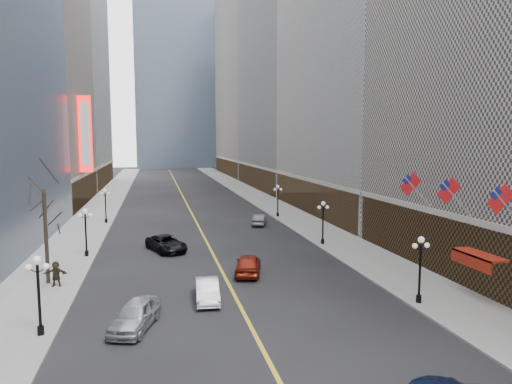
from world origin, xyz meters
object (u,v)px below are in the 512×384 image
streetlamp_east_1 (420,263)px  car_nb_near (135,315)px  streetlamp_west_2 (86,227)px  car_sb_mid (248,264)px  streetlamp_east_2 (323,218)px  car_nb_mid (207,290)px  car_nb_far (166,243)px  streetlamp_west_1 (38,287)px  streetlamp_east_3 (278,197)px  car_sb_far (260,220)px  streetlamp_west_3 (105,202)px

streetlamp_east_1 → car_nb_near: streetlamp_east_1 is taller
streetlamp_west_2 → car_sb_mid: bearing=-31.9°
streetlamp_east_2 → streetlamp_west_2: same height
car_nb_mid → car_nb_far: 15.25m
streetlamp_west_1 → car_sb_mid: 16.82m
car_nb_near → car_sb_mid: car_sb_mid is taller
streetlamp_west_1 → streetlamp_east_1: bearing=0.0°
streetlamp_east_1 → streetlamp_west_2: same height
streetlamp_east_1 → car_nb_mid: streetlamp_east_1 is taller
car_nb_near → car_sb_mid: bearing=65.7°
car_nb_far → streetlamp_east_3: bearing=25.1°
streetlamp_east_3 → car_nb_near: bearing=-117.2°
car_nb_far → car_sb_far: (12.27, 11.75, -0.06)m
streetlamp_west_2 → streetlamp_west_3: bearing=90.0°
streetlamp_west_1 → car_sb_mid: streetlamp_west_1 is taller
streetlamp_west_3 → car_sb_far: (19.69, -5.33, -2.17)m
streetlamp_west_1 → car_nb_mid: (9.80, 3.85, -2.17)m
car_nb_mid → car_sb_mid: size_ratio=0.88×
car_nb_near → streetlamp_west_1: bearing=-160.4°
car_sb_mid → car_sb_far: 22.07m
car_nb_near → car_nb_far: bearing=101.7°
streetlamp_east_3 → streetlamp_east_2: bearing=-90.0°
streetlamp_west_3 → car_nb_far: bearing=-66.5°
car_nb_near → car_nb_mid: 5.99m
streetlamp_east_3 → streetlamp_west_2: size_ratio=1.00×
car_sb_mid → streetlamp_west_2: bearing=-17.5°
streetlamp_west_3 → car_nb_near: streetlamp_west_3 is taller
streetlamp_west_2 → car_sb_mid: 16.39m
car_nb_near → car_sb_mid: (8.65, 9.31, 0.02)m
car_nb_far → streetlamp_west_2: bearing=165.6°
streetlamp_east_1 → car_nb_far: size_ratio=0.80×
streetlamp_east_2 → streetlamp_west_2: bearing=180.0°
streetlamp_west_2 → car_nb_near: (5.15, -17.91, -2.07)m
streetlamp_east_1 → car_sb_far: size_ratio=1.02×
streetlamp_east_1 → streetlamp_east_3: (0.00, 36.00, 0.00)m
streetlamp_east_2 → streetlamp_west_3: bearing=142.7°
streetlamp_east_1 → streetlamp_east_2: bearing=90.0°
streetlamp_west_1 → car_nb_mid: streetlamp_west_1 is taller
streetlamp_east_2 → car_nb_near: size_ratio=0.93×
streetlamp_west_3 → car_nb_far: streetlamp_west_3 is taller
streetlamp_west_1 → car_nb_near: streetlamp_west_1 is taller
streetlamp_west_3 → car_sb_mid: bearing=-62.6°
streetlamp_east_2 → streetlamp_west_3: size_ratio=1.00×
streetlamp_west_1 → car_nb_far: size_ratio=0.80×
car_sb_mid → streetlamp_east_3: bearing=-95.8°
car_nb_far → streetlamp_west_3: bearing=92.1°
car_nb_mid → car_nb_far: (-2.38, 15.07, 0.06)m
streetlamp_east_1 → car_nb_far: bearing=130.5°
streetlamp_east_2 → car_sb_far: bearing=107.1°
streetlamp_east_3 → streetlamp_west_1: (-23.60, -36.00, 0.00)m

